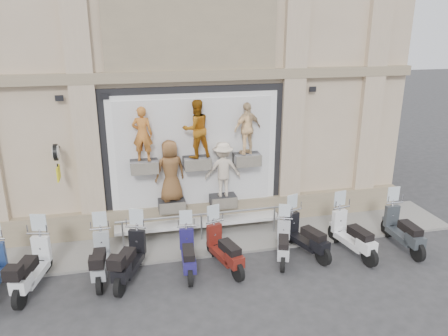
{
  "coord_description": "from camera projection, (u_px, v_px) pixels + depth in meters",
  "views": [
    {
      "loc": [
        -2.02,
        -9.67,
        6.3
      ],
      "look_at": [
        0.67,
        1.9,
        2.33
      ],
      "focal_mm": 35.0,
      "sensor_mm": 36.0,
      "label": 1
    }
  ],
  "objects": [
    {
      "name": "building",
      "position": [
        175.0,
        31.0,
        15.93
      ],
      "size": [
        14.0,
        8.6,
        12.0
      ],
      "primitive_type": null,
      "color": "#C5AD8F",
      "rests_on": "ground"
    },
    {
      "name": "scooter_g",
      "position": [
        284.0,
        236.0,
        12.01
      ],
      "size": [
        1.1,
        1.82,
        1.42
      ],
      "primitive_type": null,
      "rotation": [
        0.0,
        0.0,
        -0.36
      ],
      "color": "#A9ABB0",
      "rests_on": "ground"
    },
    {
      "name": "scooter_c",
      "position": [
        100.0,
        250.0,
        11.09
      ],
      "size": [
        0.65,
        1.97,
        1.59
      ],
      "primitive_type": null,
      "rotation": [
        0.0,
        0.0,
        -0.04
      ],
      "color": "#92989E",
      "rests_on": "ground"
    },
    {
      "name": "ground",
      "position": [
        215.0,
        277.0,
        11.36
      ],
      "size": [
        90.0,
        90.0,
        0.0
      ],
      "primitive_type": "plane",
      "color": "#2F2F32",
      "rests_on": "ground"
    },
    {
      "name": "scooter_i",
      "position": [
        353.0,
        227.0,
        12.26
      ],
      "size": [
        0.96,
        2.14,
        1.68
      ],
      "primitive_type": null,
      "rotation": [
        0.0,
        0.0,
        0.18
      ],
      "color": "white",
      "rests_on": "ground"
    },
    {
      "name": "guard_rail",
      "position": [
        201.0,
        228.0,
        13.06
      ],
      "size": [
        5.06,
        0.1,
        0.93
      ],
      "primitive_type": null,
      "color": "#9EA0A5",
      "rests_on": "ground"
    },
    {
      "name": "scooter_f",
      "position": [
        224.0,
        241.0,
        11.56
      ],
      "size": [
        1.07,
        2.04,
        1.59
      ],
      "primitive_type": null,
      "rotation": [
        0.0,
        0.0,
        0.27
      ],
      "color": "#5A160F",
      "rests_on": "ground"
    },
    {
      "name": "scooter_b",
      "position": [
        30.0,
        258.0,
        10.59
      ],
      "size": [
        1.09,
        2.2,
        1.72
      ],
      "primitive_type": null,
      "rotation": [
        0.0,
        0.0,
        -0.23
      ],
      "color": "silver",
      "rests_on": "ground"
    },
    {
      "name": "sidewalk",
      "position": [
        201.0,
        239.0,
        13.29
      ],
      "size": [
        16.0,
        2.2,
        0.08
      ],
      "primitive_type": "cube",
      "color": "gray",
      "rests_on": "ground"
    },
    {
      "name": "shop_vitrine",
      "position": [
        198.0,
        159.0,
        13.15
      ],
      "size": [
        5.6,
        0.83,
        4.3
      ],
      "color": "black",
      "rests_on": "ground"
    },
    {
      "name": "scooter_d",
      "position": [
        129.0,
        250.0,
        11.03
      ],
      "size": [
        1.31,
        2.13,
        1.67
      ],
      "primitive_type": null,
      "rotation": [
        0.0,
        0.0,
        -0.37
      ],
      "color": "black",
      "rests_on": "ground"
    },
    {
      "name": "clock_sign_bracket",
      "position": [
        57.0,
        157.0,
        11.92
      ],
      "size": [
        0.1,
        0.8,
        1.02
      ],
      "color": "black",
      "rests_on": "ground"
    },
    {
      "name": "scooter_e",
      "position": [
        188.0,
        246.0,
        11.4
      ],
      "size": [
        0.69,
        1.89,
        1.5
      ],
      "primitive_type": null,
      "rotation": [
        0.0,
        0.0,
        -0.08
      ],
      "color": "#1D1855",
      "rests_on": "ground"
    },
    {
      "name": "scooter_j",
      "position": [
        404.0,
        222.0,
        12.58
      ],
      "size": [
        0.62,
        2.06,
        1.67
      ],
      "primitive_type": null,
      "rotation": [
        0.0,
        0.0,
        -0.01
      ],
      "color": "#2C3136",
      "rests_on": "ground"
    },
    {
      "name": "scooter_h",
      "position": [
        306.0,
        228.0,
        12.27
      ],
      "size": [
        1.19,
        2.05,
        1.6
      ],
      "primitive_type": null,
      "rotation": [
        0.0,
        0.0,
        0.33
      ],
      "color": "black",
      "rests_on": "ground"
    }
  ]
}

